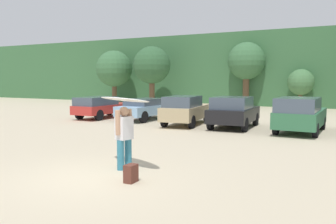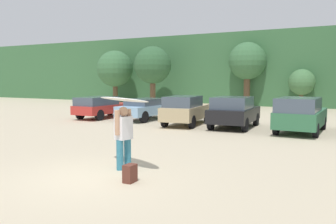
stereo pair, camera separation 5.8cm
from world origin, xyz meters
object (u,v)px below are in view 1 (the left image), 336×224
at_px(parked_car_tan, 186,110).
at_px(person_adult, 124,134).
at_px(backpack_dropped, 131,173).
at_px(parked_car_black, 233,112).
at_px(parked_car_red, 102,106).
at_px(parked_car_forest_green, 300,114).
at_px(surfboard_white, 124,100).
at_px(parked_car_sky_blue, 146,108).

bearing_deg(parked_car_tan, person_adult, -171.35).
bearing_deg(backpack_dropped, parked_car_black, 93.80).
bearing_deg(parked_car_tan, parked_car_red, 78.10).
relative_size(parked_car_forest_green, surfboard_white, 1.94).
relative_size(parked_car_red, parked_car_sky_blue, 1.03).
relative_size(parked_car_red, parked_car_black, 1.13).
relative_size(parked_car_sky_blue, person_adult, 2.51).
relative_size(person_adult, surfboard_white, 0.76).
distance_m(parked_car_black, surfboard_white, 9.92).
xyz_separation_m(person_adult, backpack_dropped, (0.90, -1.03, -0.79)).
xyz_separation_m(parked_car_sky_blue, backpack_dropped, (6.75, -11.94, -0.53)).
relative_size(parked_car_tan, parked_car_black, 1.13).
xyz_separation_m(parked_car_tan, parked_car_forest_green, (6.10, -0.16, 0.04)).
bearing_deg(parked_car_red, parked_car_sky_blue, -80.74).
distance_m(parked_car_red, parked_car_tan, 6.45).
height_order(parked_car_black, backpack_dropped, parked_car_black).
distance_m(parked_car_tan, backpack_dropped, 11.40).
bearing_deg(surfboard_white, backpack_dropped, 153.59).
height_order(parked_car_red, person_adult, person_adult).
bearing_deg(parked_car_black, parked_car_red, 83.58).
bearing_deg(parked_car_forest_green, parked_car_red, 88.00).
distance_m(surfboard_white, backpack_dropped, 2.22).
height_order(surfboard_white, backpack_dropped, surfboard_white).
distance_m(parked_car_black, person_adult, 9.83).
relative_size(parked_car_tan, surfboard_white, 1.97).
distance_m(parked_car_sky_blue, parked_car_black, 6.12).
xyz_separation_m(parked_car_red, backpack_dropped, (9.90, -11.48, -0.55)).
bearing_deg(person_adult, parked_car_forest_green, -100.06).
bearing_deg(surfboard_white, parked_car_black, -68.91).
bearing_deg(parked_car_sky_blue, backpack_dropped, -147.28).
distance_m(parked_car_forest_green, backpack_dropped, 11.01).
bearing_deg(parked_car_red, parked_car_tan, -94.84).
height_order(parked_car_tan, backpack_dropped, parked_car_tan).
relative_size(parked_car_red, parked_car_forest_green, 1.02).
bearing_deg(parked_car_black, surfboard_white, 176.44).
xyz_separation_m(parked_car_sky_blue, parked_car_black, (6.02, -1.08, 0.11)).
bearing_deg(parked_car_sky_blue, parked_car_tan, -105.53).
relative_size(parked_car_forest_green, person_adult, 2.54).
xyz_separation_m(parked_car_red, parked_car_tan, (6.41, -0.65, 0.08)).
xyz_separation_m(parked_car_sky_blue, parked_car_forest_green, (9.36, -1.27, 0.14)).
distance_m(parked_car_red, backpack_dropped, 15.17).
bearing_deg(parked_car_sky_blue, parked_car_red, 101.56).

